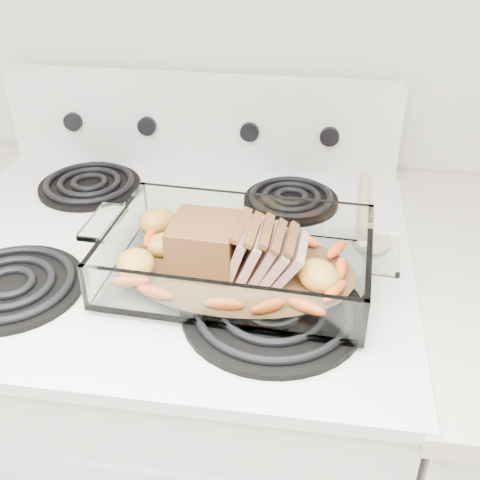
# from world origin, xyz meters

# --- Properties ---
(electric_range) EXTENTS (0.78, 0.70, 1.12)m
(electric_range) POSITION_xyz_m (0.00, 1.66, 0.48)
(electric_range) COLOR white
(electric_range) RESTS_ON ground
(baking_dish) EXTENTS (0.37, 0.25, 0.07)m
(baking_dish) POSITION_xyz_m (0.13, 1.57, 0.96)
(baking_dish) COLOR silver
(baking_dish) RESTS_ON electric_range
(pork_roast) EXTENTS (0.19, 0.09, 0.08)m
(pork_roast) POSITION_xyz_m (0.11, 1.57, 0.99)
(pork_roast) COLOR brown
(pork_roast) RESTS_ON baking_dish
(roast_vegetables) EXTENTS (0.34, 0.18, 0.04)m
(roast_vegetables) POSITION_xyz_m (0.13, 1.60, 0.97)
(roast_vegetables) COLOR #F25109
(roast_vegetables) RESTS_ON baking_dish
(wooden_spoon) EXTENTS (0.06, 0.29, 0.02)m
(wooden_spoon) POSITION_xyz_m (0.32, 1.74, 0.95)
(wooden_spoon) COLOR #EFBF8B
(wooden_spoon) RESTS_ON electric_range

